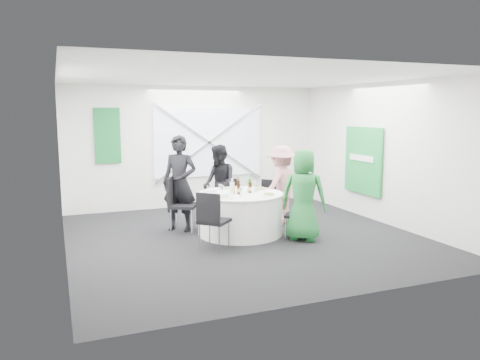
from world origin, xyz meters
name	(u,v)px	position (x,y,z in m)	size (l,w,h in m)	color
floor	(244,237)	(0.00, 0.00, 0.00)	(6.00, 6.00, 0.00)	black
ceiling	(244,77)	(0.00, 0.00, 2.80)	(6.00, 6.00, 0.00)	silver
wall_back	(196,147)	(0.00, 3.00, 1.40)	(6.00, 6.00, 0.00)	silver
wall_front	(342,184)	(0.00, -3.00, 1.40)	(6.00, 6.00, 0.00)	silver
wall_left	(61,166)	(-3.00, 0.00, 1.40)	(6.00, 6.00, 0.00)	silver
wall_right	(384,153)	(3.00, 0.00, 1.40)	(6.00, 6.00, 0.00)	silver
window_panel	(209,142)	(0.30, 2.96, 1.50)	(2.60, 0.03, 1.60)	silver
window_brace_a	(209,142)	(0.30, 2.92, 1.50)	(0.05, 0.05, 3.16)	silver
window_brace_b	(209,142)	(0.30, 2.92, 1.50)	(0.05, 0.05, 3.16)	silver
green_banner	(107,136)	(-2.00, 2.95, 1.70)	(0.55, 0.04, 1.20)	#156C27
green_sign	(363,160)	(2.94, 0.60, 1.20)	(0.05, 1.20, 1.40)	#1A933A
banquet_table	(240,214)	(0.00, 0.20, 0.38)	(1.56, 1.56, 0.76)	white
chair_back	(229,197)	(0.19, 1.30, 0.49)	(0.44, 0.45, 0.85)	black
chair_back_left	(178,200)	(-1.02, 0.74, 0.61)	(0.64, 0.64, 1.04)	black
chair_back_right	(267,197)	(0.90, 0.97, 0.49)	(0.54, 0.54, 0.84)	black
chair_front_right	(300,211)	(0.89, -0.44, 0.48)	(0.53, 0.52, 0.83)	black
chair_front_left	(212,216)	(-0.80, -0.59, 0.56)	(0.62, 0.62, 0.96)	black
person_man_back_left	(180,183)	(-0.94, 0.87, 0.90)	(0.65, 0.43, 1.79)	black
person_man_back	(219,184)	(-0.04, 1.24, 0.78)	(0.76, 0.42, 1.57)	black
person_woman_pink	(281,185)	(1.04, 0.60, 0.78)	(1.01, 0.47, 1.56)	tan
person_woman_green	(304,195)	(0.88, -0.56, 0.80)	(0.78, 0.51, 1.60)	#217C35
plate_back	(227,188)	(-0.04, 0.76, 0.77)	(0.30, 0.30, 0.01)	white
plate_back_left	(210,192)	(-0.47, 0.49, 0.77)	(0.26, 0.26, 0.01)	white
plate_back_right	(260,189)	(0.49, 0.42, 0.78)	(0.30, 0.30, 0.04)	white
plate_front_right	(268,194)	(0.39, -0.17, 0.78)	(0.25, 0.25, 0.04)	white
plate_front_left	(226,198)	(-0.41, -0.16, 0.77)	(0.27, 0.27, 0.01)	white
napkin	(222,195)	(-0.46, -0.10, 0.80)	(0.20, 0.13, 0.06)	white
beer_bottle_a	(233,188)	(-0.11, 0.24, 0.86)	(0.06, 0.06, 0.26)	#351C09
beer_bottle_b	(238,186)	(0.02, 0.34, 0.87)	(0.06, 0.06, 0.28)	#351C09
beer_bottle_c	(250,188)	(0.18, 0.15, 0.86)	(0.06, 0.06, 0.25)	#351C09
beer_bottle_d	(239,189)	(-0.07, 0.10, 0.85)	(0.06, 0.06, 0.25)	#351C09
green_water_bottle	(249,185)	(0.20, 0.22, 0.88)	(0.08, 0.08, 0.31)	#44B258
clear_water_bottle	(232,188)	(-0.19, 0.10, 0.87)	(0.08, 0.08, 0.29)	silver
wine_glass_a	(241,190)	(-0.11, -0.14, 0.88)	(0.07, 0.07, 0.17)	white
wine_glass_b	(220,187)	(-0.34, 0.30, 0.88)	(0.07, 0.07, 0.17)	white
wine_glass_c	(255,184)	(0.38, 0.38, 0.88)	(0.07, 0.07, 0.17)	white
wine_glass_d	(222,188)	(-0.37, 0.11, 0.88)	(0.07, 0.07, 0.17)	white
wine_glass_e	(256,185)	(0.34, 0.26, 0.88)	(0.07, 0.07, 0.17)	white
fork_a	(213,190)	(-0.36, 0.65, 0.76)	(0.01, 0.15, 0.01)	silver
knife_a	(208,194)	(-0.57, 0.30, 0.76)	(0.01, 0.15, 0.01)	silver
fork_b	(265,197)	(0.27, -0.31, 0.76)	(0.01, 0.15, 0.01)	silver
knife_b	(272,193)	(0.51, -0.06, 0.76)	(0.01, 0.15, 0.01)	silver
fork_c	(215,197)	(-0.54, -0.01, 0.76)	(0.01, 0.15, 0.01)	silver
knife_c	(232,199)	(-0.33, -0.27, 0.76)	(0.01, 0.15, 0.01)	silver
fork_d	(235,188)	(0.12, 0.76, 0.76)	(0.01, 0.15, 0.01)	silver
knife_d	(219,189)	(-0.21, 0.74, 0.76)	(0.01, 0.15, 0.01)	silver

